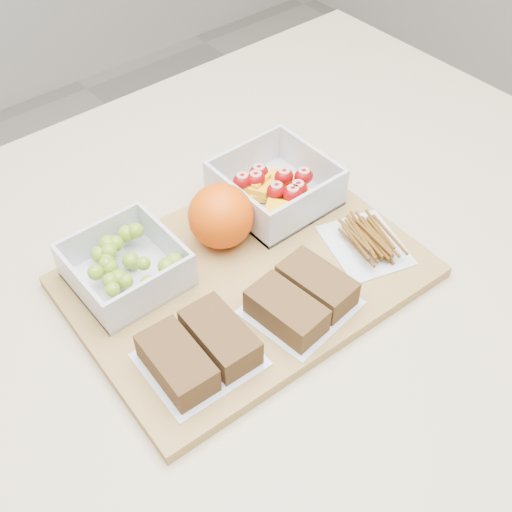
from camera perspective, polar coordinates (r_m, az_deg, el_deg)
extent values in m
cube|color=beige|center=(1.20, -0.30, -15.81)|extent=(1.20, 0.90, 0.90)
cube|color=#A48144|center=(0.80, -0.83, -1.84)|extent=(0.43, 0.32, 0.02)
cube|color=silver|center=(0.80, -11.31, -1.96)|extent=(0.12, 0.12, 0.00)
cube|color=silver|center=(0.83, -13.69, 1.54)|extent=(0.12, 0.00, 0.05)
cube|color=silver|center=(0.75, -9.19, -3.38)|extent=(0.12, 0.00, 0.05)
cube|color=silver|center=(0.80, -7.98, 1.17)|extent=(0.00, 0.11, 0.05)
cube|color=silver|center=(0.77, -15.29, -2.85)|extent=(0.00, 0.11, 0.05)
sphere|color=olive|center=(0.78, -12.14, -1.96)|extent=(0.02, 0.02, 0.02)
sphere|color=olive|center=(0.77, -12.82, -2.14)|extent=(0.02, 0.02, 0.02)
sphere|color=olive|center=(0.80, -12.92, 0.38)|extent=(0.02, 0.02, 0.02)
sphere|color=olive|center=(0.80, -11.06, -0.44)|extent=(0.02, 0.02, 0.02)
sphere|color=olive|center=(0.78, -14.08, -1.42)|extent=(0.02, 0.02, 0.02)
sphere|color=olive|center=(0.78, -11.92, -1.93)|extent=(0.02, 0.02, 0.02)
sphere|color=olive|center=(0.79, -13.18, -0.65)|extent=(0.02, 0.02, 0.02)
sphere|color=olive|center=(0.77, -7.28, -0.52)|extent=(0.02, 0.02, 0.02)
sphere|color=olive|center=(0.82, -11.44, 1.96)|extent=(0.02, 0.02, 0.02)
sphere|color=olive|center=(0.81, -13.04, 1.06)|extent=(0.02, 0.02, 0.02)
sphere|color=olive|center=(0.76, -12.63, -2.93)|extent=(0.02, 0.02, 0.02)
sphere|color=olive|center=(0.82, -10.64, 2.22)|extent=(0.02, 0.02, 0.02)
sphere|color=olive|center=(0.76, -9.54, -2.45)|extent=(0.02, 0.02, 0.02)
sphere|color=olive|center=(0.80, -13.02, 0.03)|extent=(0.02, 0.02, 0.02)
sphere|color=olive|center=(0.79, -12.92, -0.96)|extent=(0.02, 0.02, 0.02)
sphere|color=olive|center=(0.81, -12.39, 1.09)|extent=(0.02, 0.02, 0.02)
sphere|color=olive|center=(0.77, -7.94, -0.93)|extent=(0.02, 0.02, 0.02)
sphere|color=olive|center=(0.78, -7.01, -1.44)|extent=(0.02, 0.02, 0.02)
sphere|color=olive|center=(0.80, -13.07, -0.22)|extent=(0.02, 0.02, 0.02)
sphere|color=olive|center=(0.77, -11.47, -2.19)|extent=(0.02, 0.02, 0.02)
sphere|color=olive|center=(0.81, -13.72, 0.15)|extent=(0.02, 0.02, 0.02)
sphere|color=olive|center=(0.78, -9.98, -0.66)|extent=(0.02, 0.02, 0.02)
cube|color=silver|center=(0.89, 1.68, 5.15)|extent=(0.14, 0.14, 0.01)
cube|color=silver|center=(0.92, -1.04, 8.52)|extent=(0.14, 0.01, 0.06)
cube|color=silver|center=(0.84, 4.70, 4.20)|extent=(0.14, 0.01, 0.06)
cube|color=silver|center=(0.91, 4.92, 8.15)|extent=(0.01, 0.13, 0.06)
cube|color=silver|center=(0.84, -1.73, 4.61)|extent=(0.01, 0.13, 0.06)
cube|color=#F9A70D|center=(0.87, 2.85, 5.31)|extent=(0.04, 0.05, 0.01)
cube|color=#F9A70D|center=(0.89, 0.10, 6.36)|extent=(0.05, 0.06, 0.01)
cube|color=#F9A70D|center=(0.89, 2.05, 6.34)|extent=(0.05, 0.05, 0.01)
cube|color=#F9A70D|center=(0.91, 2.16, 6.78)|extent=(0.05, 0.05, 0.01)
cube|color=#F9A70D|center=(0.88, 0.16, 6.20)|extent=(0.04, 0.05, 0.01)
cube|color=#F9A70D|center=(0.88, -0.02, 6.82)|extent=(0.04, 0.04, 0.01)
cube|color=#F9A70D|center=(0.84, 2.07, 4.12)|extent=(0.04, 0.05, 0.01)
cube|color=#F9A70D|center=(0.88, 3.78, 5.48)|extent=(0.04, 0.04, 0.01)
cube|color=#F9A70D|center=(0.88, 0.56, 5.66)|extent=(0.04, 0.04, 0.01)
ellipsoid|color=#930707|center=(0.88, 2.50, 7.08)|extent=(0.03, 0.02, 0.02)
ellipsoid|color=#930707|center=(0.86, 3.74, 5.95)|extent=(0.03, 0.02, 0.02)
ellipsoid|color=#930707|center=(0.87, -1.22, 6.68)|extent=(0.03, 0.02, 0.02)
ellipsoid|color=#930707|center=(0.88, 4.25, 7.08)|extent=(0.03, 0.02, 0.02)
ellipsoid|color=#930707|center=(0.88, -0.01, 6.83)|extent=(0.03, 0.02, 0.02)
ellipsoid|color=#930707|center=(0.85, 3.28, 5.54)|extent=(0.03, 0.02, 0.02)
ellipsoid|color=#930707|center=(0.86, 1.83, 5.83)|extent=(0.03, 0.02, 0.02)
ellipsoid|color=#930707|center=(0.89, 0.26, 7.43)|extent=(0.03, 0.02, 0.02)
sphere|color=#EC5105|center=(0.81, -3.15, 3.57)|extent=(0.08, 0.08, 0.08)
cube|color=silver|center=(0.72, -5.01, -9.17)|extent=(0.13, 0.11, 0.00)
cube|color=brown|center=(0.70, -7.04, -9.41)|extent=(0.05, 0.10, 0.04)
cube|color=brown|center=(0.71, -3.22, -7.21)|extent=(0.05, 0.10, 0.04)
cube|color=silver|center=(0.76, 4.01, -4.58)|extent=(0.13, 0.12, 0.00)
cube|color=brown|center=(0.73, 2.70, -4.90)|extent=(0.06, 0.10, 0.03)
cube|color=brown|center=(0.76, 5.41, -2.54)|extent=(0.06, 0.10, 0.03)
cube|color=silver|center=(0.84, 9.67, 0.94)|extent=(0.12, 0.13, 0.00)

